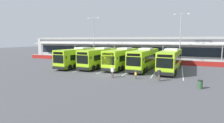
{
  "coord_description": "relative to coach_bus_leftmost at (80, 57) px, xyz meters",
  "views": [
    {
      "loc": [
        9.73,
        -24.41,
        5.25
      ],
      "look_at": [
        -0.76,
        3.0,
        1.6
      ],
      "focal_mm": 27.92,
      "sensor_mm": 36.0,
      "label": 1
    }
  ],
  "objects": [
    {
      "name": "pedestrian_in_dark_coat",
      "position": [
        16.05,
        -7.3,
        -0.91
      ],
      "size": [
        0.54,
        0.36,
        1.62
      ],
      "color": "#4C4238",
      "rests_on": "ground"
    },
    {
      "name": "lamp_post_west",
      "position": [
        -2.26,
        10.65,
        4.5
      ],
      "size": [
        3.24,
        0.28,
        11.0
      ],
      "color": "#9E9EA3",
      "rests_on": "ground"
    },
    {
      "name": "coach_bus_left_centre",
      "position": [
        4.11,
        0.84,
        0.0
      ],
      "size": [
        3.8,
        12.32,
        3.78
      ],
      "color": "#9ED11E",
      "rests_on": "ground"
    },
    {
      "name": "bay_stripe_far_west",
      "position": [
        -1.99,
        0.59,
        -1.78
      ],
      "size": [
        0.14,
        13.0,
        0.01
      ],
      "primitive_type": "cube",
      "color": "silver",
      "rests_on": "ground"
    },
    {
      "name": "coach_bus_centre",
      "position": [
        8.47,
        1.31,
        0.0
      ],
      "size": [
        3.8,
        12.32,
        3.78
      ],
      "color": "#9ED11E",
      "rests_on": "ground"
    },
    {
      "name": "coach_bus_right_centre",
      "position": [
        12.58,
        1.24,
        0.0
      ],
      "size": [
        3.8,
        12.32,
        3.78
      ],
      "color": "#9ED11E",
      "rests_on": "ground"
    },
    {
      "name": "litter_bin",
      "position": [
        20.59,
        -9.26,
        -1.32
      ],
      "size": [
        0.54,
        0.54,
        0.93
      ],
      "color": "#2D5133",
      "rests_on": "ground"
    },
    {
      "name": "bay_stripe_mid_east",
      "position": [
        14.81,
        0.59,
        -1.78
      ],
      "size": [
        0.14,
        13.0,
        0.01
      ],
      "primitive_type": "cube",
      "color": "silver",
      "rests_on": "ground"
    },
    {
      "name": "terminal_building",
      "position": [
        8.51,
        21.49,
        1.23
      ],
      "size": [
        70.0,
        13.0,
        6.0
      ],
      "color": "#B7B7B2",
      "rests_on": "ground"
    },
    {
      "name": "bay_stripe_mid_west",
      "position": [
        6.41,
        0.59,
        -1.78
      ],
      "size": [
        0.14,
        13.0,
        0.01
      ],
      "primitive_type": "cube",
      "color": "silver",
      "rests_on": "ground"
    },
    {
      "name": "lamp_post_centre",
      "position": [
        18.49,
        11.35,
        4.5
      ],
      "size": [
        3.24,
        0.28,
        11.0
      ],
      "color": "#9E9EA3",
      "rests_on": "ground"
    },
    {
      "name": "bay_stripe_west",
      "position": [
        2.21,
        0.59,
        -1.78
      ],
      "size": [
        0.14,
        13.0,
        0.01
      ],
      "primitive_type": "cube",
      "color": "silver",
      "rests_on": "ground"
    },
    {
      "name": "coach_bus_rightmost",
      "position": [
        17.05,
        0.98,
        0.0
      ],
      "size": [
        3.8,
        12.32,
        3.78
      ],
      "color": "#9ED11E",
      "rests_on": "ground"
    },
    {
      "name": "bay_stripe_centre",
      "position": [
        10.61,
        0.59,
        -1.78
      ],
      "size": [
        0.14,
        13.0,
        0.01
      ],
      "primitive_type": "cube",
      "color": "silver",
      "rests_on": "ground"
    },
    {
      "name": "coach_bus_leftmost",
      "position": [
        0.0,
        0.0,
        0.0
      ],
      "size": [
        3.8,
        12.32,
        3.78
      ],
      "color": "#9ED11E",
      "rests_on": "ground"
    },
    {
      "name": "ground_plane",
      "position": [
        8.51,
        -5.41,
        -1.79
      ],
      "size": [
        200.0,
        200.0,
        0.0
      ],
      "primitive_type": "plane",
      "color": "#4C4C51"
    },
    {
      "name": "bay_stripe_east",
      "position": [
        19.01,
        0.59,
        -1.78
      ],
      "size": [
        0.14,
        13.0,
        0.01
      ],
      "primitive_type": "cube",
      "color": "silver",
      "rests_on": "ground"
    },
    {
      "name": "pedestrian_with_handbag",
      "position": [
        9.73,
        -7.45,
        -0.93
      ],
      "size": [
        0.63,
        0.39,
        1.62
      ],
      "color": "#4C4238",
      "rests_on": "ground"
    },
    {
      "name": "pedestrian_child",
      "position": [
        12.96,
        -7.04,
        -1.24
      ],
      "size": [
        0.33,
        0.24,
        1.0
      ],
      "color": "#4C4238",
      "rests_on": "ground"
    },
    {
      "name": "red_barrier_wall",
      "position": [
        8.51,
        9.09,
        -1.23
      ],
      "size": [
        60.0,
        0.4,
        1.1
      ],
      "color": "maroon",
      "rests_on": "ground"
    }
  ]
}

